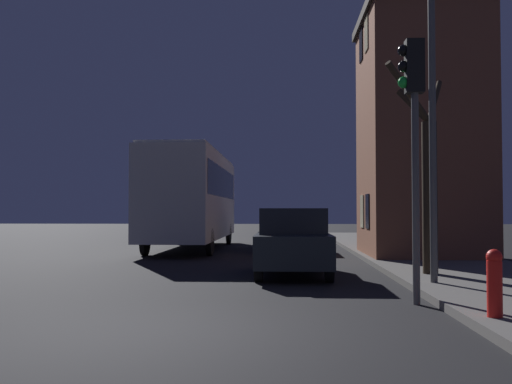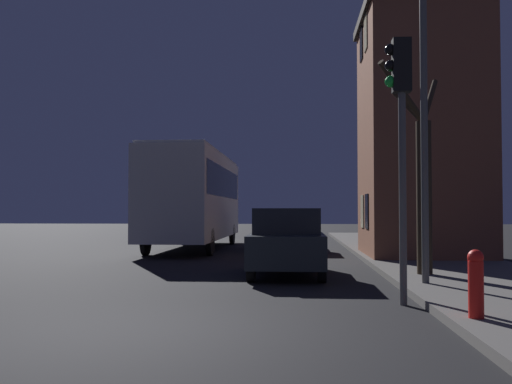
{
  "view_description": "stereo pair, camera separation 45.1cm",
  "coord_description": "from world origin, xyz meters",
  "px_view_note": "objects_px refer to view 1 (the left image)",
  "views": [
    {
      "loc": [
        1.53,
        -7.28,
        1.56
      ],
      "look_at": [
        0.57,
        12.24,
        2.2
      ],
      "focal_mm": 40.0,
      "sensor_mm": 36.0,
      "label": 1
    },
    {
      "loc": [
        1.98,
        -7.25,
        1.56
      ],
      "look_at": [
        0.57,
        12.24,
        2.2
      ],
      "focal_mm": 40.0,
      "sensor_mm": 36.0,
      "label": 2
    }
  ],
  "objects_px": {
    "bus": "(193,193)",
    "fire_hydrant": "(494,281)",
    "car_near_lane": "(293,242)",
    "car_mid_lane": "(287,230)",
    "streetlamp": "(418,69)",
    "traffic_light": "(413,114)",
    "bare_tree": "(428,180)"
  },
  "relations": [
    {
      "from": "fire_hydrant",
      "to": "traffic_light",
      "type": "bearing_deg",
      "value": 109.22
    },
    {
      "from": "bus",
      "to": "fire_hydrant",
      "type": "bearing_deg",
      "value": -66.79
    },
    {
      "from": "bus",
      "to": "car_mid_lane",
      "type": "distance_m",
      "value": 4.13
    },
    {
      "from": "traffic_light",
      "to": "bus",
      "type": "height_order",
      "value": "traffic_light"
    },
    {
      "from": "bare_tree",
      "to": "bus",
      "type": "height_order",
      "value": "bare_tree"
    },
    {
      "from": "traffic_light",
      "to": "bare_tree",
      "type": "relative_size",
      "value": 0.95
    },
    {
      "from": "streetlamp",
      "to": "bus",
      "type": "relative_size",
      "value": 0.64
    },
    {
      "from": "car_mid_lane",
      "to": "fire_hydrant",
      "type": "distance_m",
      "value": 14.86
    },
    {
      "from": "traffic_light",
      "to": "car_near_lane",
      "type": "height_order",
      "value": "traffic_light"
    },
    {
      "from": "car_mid_lane",
      "to": "fire_hydrant",
      "type": "xyz_separation_m",
      "value": [
        2.68,
        -14.61,
        -0.21
      ]
    },
    {
      "from": "bare_tree",
      "to": "bus",
      "type": "distance_m",
      "value": 12.08
    },
    {
      "from": "bare_tree",
      "to": "car_mid_lane",
      "type": "bearing_deg",
      "value": 108.54
    },
    {
      "from": "bus",
      "to": "car_mid_lane",
      "type": "xyz_separation_m",
      "value": [
        3.83,
        -0.56,
        -1.46
      ]
    },
    {
      "from": "bare_tree",
      "to": "fire_hydrant",
      "type": "xyz_separation_m",
      "value": [
        -0.45,
        -5.29,
        -1.64
      ]
    },
    {
      "from": "traffic_light",
      "to": "fire_hydrant",
      "type": "height_order",
      "value": "traffic_light"
    },
    {
      "from": "streetlamp",
      "to": "traffic_light",
      "type": "xyz_separation_m",
      "value": [
        -0.52,
        -1.85,
        -1.22
      ]
    },
    {
      "from": "streetlamp",
      "to": "bare_tree",
      "type": "height_order",
      "value": "streetlamp"
    },
    {
      "from": "streetlamp",
      "to": "car_near_lane",
      "type": "distance_m",
      "value": 4.88
    },
    {
      "from": "streetlamp",
      "to": "fire_hydrant",
      "type": "height_order",
      "value": "streetlamp"
    },
    {
      "from": "car_near_lane",
      "to": "car_mid_lane",
      "type": "xyz_separation_m",
      "value": [
        -0.08,
        8.72,
        0.0
      ]
    },
    {
      "from": "bus",
      "to": "car_near_lane",
      "type": "xyz_separation_m",
      "value": [
        3.91,
        -9.28,
        -1.46
      ]
    },
    {
      "from": "bare_tree",
      "to": "car_near_lane",
      "type": "relative_size",
      "value": 1.23
    },
    {
      "from": "car_mid_lane",
      "to": "fire_hydrant",
      "type": "height_order",
      "value": "car_mid_lane"
    },
    {
      "from": "car_mid_lane",
      "to": "bus",
      "type": "bearing_deg",
      "value": 171.64
    },
    {
      "from": "car_near_lane",
      "to": "car_mid_lane",
      "type": "distance_m",
      "value": 8.72
    },
    {
      "from": "bare_tree",
      "to": "fire_hydrant",
      "type": "height_order",
      "value": "bare_tree"
    },
    {
      "from": "bare_tree",
      "to": "car_near_lane",
      "type": "height_order",
      "value": "bare_tree"
    },
    {
      "from": "bus",
      "to": "car_near_lane",
      "type": "bearing_deg",
      "value": -67.16
    },
    {
      "from": "car_near_lane",
      "to": "fire_hydrant",
      "type": "bearing_deg",
      "value": -66.21
    },
    {
      "from": "car_near_lane",
      "to": "traffic_light",
      "type": "bearing_deg",
      "value": -64.24
    },
    {
      "from": "streetlamp",
      "to": "car_near_lane",
      "type": "bearing_deg",
      "value": 138.37
    },
    {
      "from": "car_near_lane",
      "to": "car_mid_lane",
      "type": "relative_size",
      "value": 0.84
    }
  ]
}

